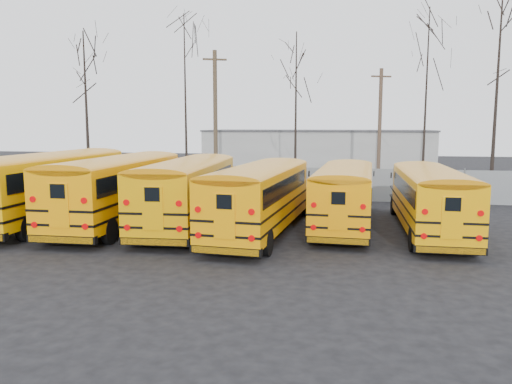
% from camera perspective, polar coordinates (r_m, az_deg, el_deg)
% --- Properties ---
extents(ground, '(120.00, 120.00, 0.00)m').
position_cam_1_polar(ground, '(20.16, -5.39, -5.59)').
color(ground, black).
rests_on(ground, ground).
extents(fence, '(40.00, 0.04, 2.00)m').
position_cam_1_polar(fence, '(31.52, 0.78, 1.08)').
color(fence, gray).
rests_on(fence, ground).
extents(distant_building, '(22.00, 8.00, 4.00)m').
position_cam_1_polar(distant_building, '(51.00, 7.06, 4.67)').
color(distant_building, '#B3B3AE').
rests_on(distant_building, ground).
extents(bus_a, '(3.05, 12.18, 3.39)m').
position_cam_1_polar(bus_a, '(25.51, -22.37, 1.18)').
color(bus_a, black).
rests_on(bus_a, ground).
extents(bus_b, '(3.05, 11.70, 3.25)m').
position_cam_1_polar(bus_b, '(23.81, -15.33, 0.86)').
color(bus_b, black).
rests_on(bus_b, ground).
extents(bus_c, '(3.35, 11.37, 3.14)m').
position_cam_1_polar(bus_c, '(22.74, -7.70, 0.60)').
color(bus_c, black).
rests_on(bus_c, ground).
extents(bus_d, '(3.23, 10.99, 3.04)m').
position_cam_1_polar(bus_d, '(21.03, 0.57, -0.07)').
color(bus_d, black).
rests_on(bus_d, ground).
extents(bus_e, '(2.70, 10.34, 2.87)m').
position_cam_1_polar(bus_e, '(22.75, 10.12, 0.15)').
color(bus_e, black).
rests_on(bus_e, ground).
extents(bus_f, '(2.51, 10.32, 2.88)m').
position_cam_1_polar(bus_f, '(22.30, 19.29, -0.30)').
color(bus_f, black).
rests_on(bus_f, ground).
extents(utility_pole_left, '(1.71, 0.86, 10.17)m').
position_cam_1_polar(utility_pole_left, '(38.45, -4.67, 8.55)').
color(utility_pole_left, '#4B3D2A').
rests_on(utility_pole_left, ground).
extents(utility_pole_right, '(1.48, 0.69, 8.72)m').
position_cam_1_polar(utility_pole_right, '(38.33, 13.95, 7.24)').
color(utility_pole_right, brown).
rests_on(utility_pole_right, ground).
extents(tree_0, '(0.26, 0.26, 11.34)m').
position_cam_1_polar(tree_0, '(39.10, -18.81, 8.81)').
color(tree_0, black).
rests_on(tree_0, ground).
extents(tree_1, '(0.26, 0.26, 12.51)m').
position_cam_1_polar(tree_1, '(37.27, -8.06, 10.11)').
color(tree_1, black).
rests_on(tree_1, ground).
extents(tree_2, '(0.26, 0.26, 10.85)m').
position_cam_1_polar(tree_2, '(34.74, 4.56, 8.98)').
color(tree_2, black).
rests_on(tree_2, ground).
extents(tree_3, '(0.26, 0.26, 12.32)m').
position_cam_1_polar(tree_3, '(35.91, 18.83, 9.73)').
color(tree_3, black).
rests_on(tree_3, ground).
extents(tree_4, '(0.26, 0.26, 12.84)m').
position_cam_1_polar(tree_4, '(35.76, 25.78, 9.81)').
color(tree_4, black).
rests_on(tree_4, ground).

